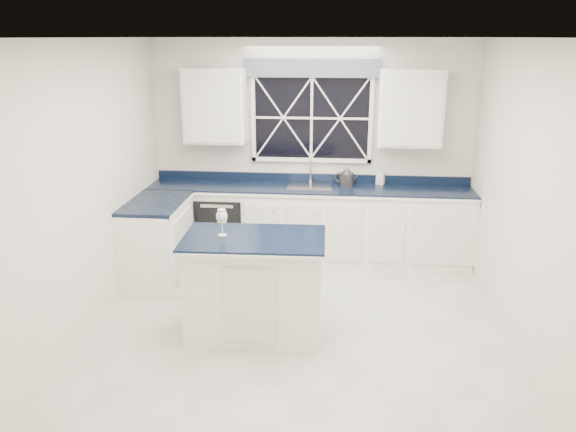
# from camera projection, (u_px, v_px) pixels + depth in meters

# --- Properties ---
(ground) EXTENTS (4.50, 4.50, 0.00)m
(ground) POSITION_uv_depth(u_px,v_px,m) (296.00, 334.00, 5.35)
(ground) COLOR #B7B7B2
(ground) RESTS_ON ground
(back_wall) EXTENTS (4.00, 0.10, 2.70)m
(back_wall) POSITION_uv_depth(u_px,v_px,m) (311.00, 149.00, 7.07)
(back_wall) COLOR silver
(back_wall) RESTS_ON ground
(base_cabinets) EXTENTS (3.99, 1.60, 0.90)m
(base_cabinets) POSITION_uv_depth(u_px,v_px,m) (282.00, 228.00, 6.94)
(base_cabinets) COLOR white
(base_cabinets) RESTS_ON ground
(countertop) EXTENTS (3.98, 0.64, 0.04)m
(countertop) POSITION_uv_depth(u_px,v_px,m) (310.00, 188.00, 6.92)
(countertop) COLOR black
(countertop) RESTS_ON base_cabinets
(dishwasher) EXTENTS (0.60, 0.58, 0.82)m
(dishwasher) POSITION_uv_depth(u_px,v_px,m) (223.00, 225.00, 7.17)
(dishwasher) COLOR black
(dishwasher) RESTS_ON ground
(window) EXTENTS (1.65, 0.09, 1.26)m
(window) POSITION_uv_depth(u_px,v_px,m) (312.00, 112.00, 6.88)
(window) COLOR black
(window) RESTS_ON ground
(upper_cabinets) EXTENTS (3.10, 0.34, 0.90)m
(upper_cabinets) POSITION_uv_depth(u_px,v_px,m) (311.00, 107.00, 6.74)
(upper_cabinets) COLOR white
(upper_cabinets) RESTS_ON ground
(faucet) EXTENTS (0.05, 0.20, 0.30)m
(faucet) POSITION_uv_depth(u_px,v_px,m) (311.00, 171.00, 7.05)
(faucet) COLOR #ADADAF
(faucet) RESTS_ON countertop
(island) EXTENTS (1.32, 0.82, 0.97)m
(island) POSITION_uv_depth(u_px,v_px,m) (255.00, 285.00, 5.25)
(island) COLOR white
(island) RESTS_ON ground
(rug) EXTENTS (1.58, 1.15, 0.02)m
(rug) POSITION_uv_depth(u_px,v_px,m) (240.00, 278.00, 6.57)
(rug) COLOR #AFAFAA
(rug) RESTS_ON ground
(kettle) EXTENTS (0.30, 0.25, 0.22)m
(kettle) POSITION_uv_depth(u_px,v_px,m) (346.00, 177.00, 6.96)
(kettle) COLOR #323234
(kettle) RESTS_ON countertop
(wine_glass) EXTENTS (0.11, 0.11, 0.25)m
(wine_glass) POSITION_uv_depth(u_px,v_px,m) (222.00, 218.00, 5.10)
(wine_glass) COLOR silver
(wine_glass) RESTS_ON island
(soap_bottle) EXTENTS (0.12, 0.12, 0.22)m
(soap_bottle) POSITION_uv_depth(u_px,v_px,m) (381.00, 176.00, 7.01)
(soap_bottle) COLOR silver
(soap_bottle) RESTS_ON countertop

